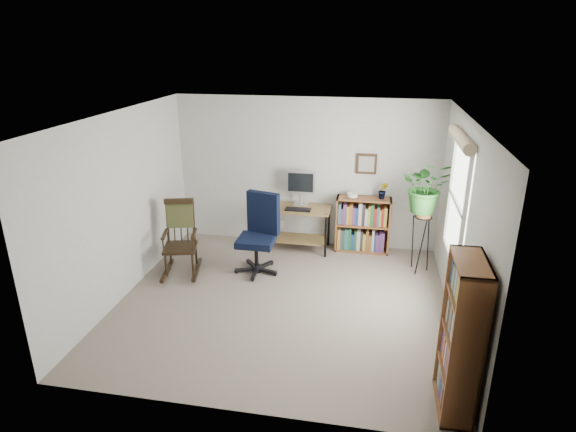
% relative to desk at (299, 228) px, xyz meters
% --- Properties ---
extents(floor, '(4.20, 4.00, 0.00)m').
position_rel_desk_xyz_m(floor, '(0.06, -1.70, -0.36)').
color(floor, gray).
rests_on(floor, ground).
extents(ceiling, '(4.20, 4.00, 0.00)m').
position_rel_desk_xyz_m(ceiling, '(0.06, -1.70, 2.04)').
color(ceiling, silver).
rests_on(ceiling, ground).
extents(wall_back, '(4.20, 0.00, 2.40)m').
position_rel_desk_xyz_m(wall_back, '(0.06, 0.30, 0.84)').
color(wall_back, '#B9BAB5').
rests_on(wall_back, ground).
extents(wall_front, '(4.20, 0.00, 2.40)m').
position_rel_desk_xyz_m(wall_front, '(0.06, -3.70, 0.84)').
color(wall_front, '#B9BAB5').
rests_on(wall_front, ground).
extents(wall_left, '(0.00, 4.00, 2.40)m').
position_rel_desk_xyz_m(wall_left, '(-2.04, -1.70, 0.84)').
color(wall_left, '#B9BAB5').
rests_on(wall_left, ground).
extents(wall_right, '(0.00, 4.00, 2.40)m').
position_rel_desk_xyz_m(wall_right, '(2.16, -1.70, 0.84)').
color(wall_right, '#B9BAB5').
rests_on(wall_right, ground).
extents(window, '(0.12, 1.20, 1.50)m').
position_rel_desk_xyz_m(window, '(2.12, -1.40, 1.04)').
color(window, white).
rests_on(window, wall_right).
extents(desk, '(0.99, 0.54, 0.71)m').
position_rel_desk_xyz_m(desk, '(0.00, 0.00, 0.00)').
color(desk, olive).
rests_on(desk, floor).
extents(monitor, '(0.46, 0.16, 0.56)m').
position_rel_desk_xyz_m(monitor, '(0.00, 0.14, 0.64)').
color(monitor, '#B5B4B9').
rests_on(monitor, desk).
extents(keyboard, '(0.40, 0.15, 0.02)m').
position_rel_desk_xyz_m(keyboard, '(0.00, -0.12, 0.37)').
color(keyboard, black).
rests_on(keyboard, desk).
extents(office_chair, '(0.79, 0.79, 1.18)m').
position_rel_desk_xyz_m(office_chair, '(-0.48, -0.92, 0.23)').
color(office_chair, black).
rests_on(office_chair, floor).
extents(rocking_chair, '(0.78, 1.05, 1.09)m').
position_rel_desk_xyz_m(rocking_chair, '(-1.55, -1.14, 0.19)').
color(rocking_chair, black).
rests_on(rocking_chair, floor).
extents(low_bookshelf, '(0.85, 0.28, 0.89)m').
position_rel_desk_xyz_m(low_bookshelf, '(1.01, 0.12, 0.09)').
color(low_bookshelf, brown).
rests_on(low_bookshelf, floor).
extents(tall_bookshelf, '(0.28, 0.66, 1.50)m').
position_rel_desk_xyz_m(tall_bookshelf, '(1.98, -3.26, 0.39)').
color(tall_bookshelf, brown).
rests_on(tall_bookshelf, floor).
extents(plant_stand, '(0.28, 0.28, 0.99)m').
position_rel_desk_xyz_m(plant_stand, '(1.86, -0.45, 0.14)').
color(plant_stand, black).
rests_on(plant_stand, floor).
extents(spider_plant, '(1.69, 1.88, 1.46)m').
position_rel_desk_xyz_m(spider_plant, '(1.86, -0.45, 1.29)').
color(spider_plant, '#256423').
rests_on(spider_plant, plant_stand).
extents(potted_plant_small, '(0.13, 0.24, 0.11)m').
position_rel_desk_xyz_m(potted_plant_small, '(1.29, 0.13, 0.59)').
color(potted_plant_small, '#256423').
rests_on(potted_plant_small, low_bookshelf).
extents(framed_picture, '(0.32, 0.04, 0.32)m').
position_rel_desk_xyz_m(framed_picture, '(1.01, 0.27, 1.04)').
color(framed_picture, black).
rests_on(framed_picture, wall_back).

